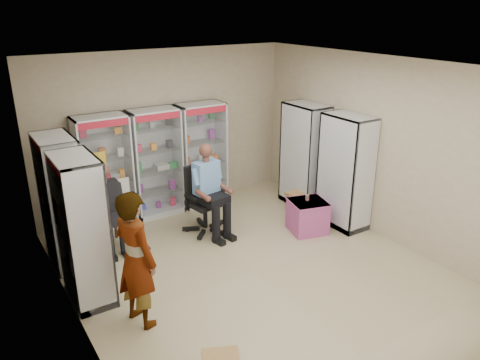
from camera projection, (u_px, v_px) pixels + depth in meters
floor at (255, 272)px, 6.96m from camera, size 6.00×6.00×0.00m
room_shell at (257, 145)px, 6.26m from camera, size 5.02×6.02×3.01m
cabinet_back_left at (105, 172)px, 8.10m from camera, size 0.90×0.50×2.00m
cabinet_back_mid at (156, 163)px, 8.58m from camera, size 0.90×0.50×2.00m
cabinet_back_right at (202, 155)px, 9.06m from camera, size 0.90×0.50×2.00m
cabinet_right_far at (304, 156)px, 8.99m from camera, size 0.90×0.50×2.00m
cabinet_right_near at (345, 172)px, 8.12m from camera, size 0.90×0.50×2.00m
cabinet_left_far at (62, 202)px, 6.90m from camera, size 0.90×0.50×2.00m
cabinet_left_near at (83, 230)px, 6.03m from camera, size 0.90×0.50×2.00m
wooden_chair at (107, 219)px, 7.58m from camera, size 0.42×0.42×0.94m
seated_customer at (107, 209)px, 7.47m from camera, size 0.44×0.60×1.34m
office_chair at (205, 200)px, 8.02m from camera, size 0.74×0.74×1.18m
seated_shopkeeper at (206, 192)px, 7.92m from camera, size 0.59×0.76×1.50m
pink_trunk at (308, 216)px, 8.11m from camera, size 0.71×0.70×0.56m
tea_glass at (307, 198)px, 8.04m from camera, size 0.07×0.07×0.10m
woven_stool_a at (299, 203)px, 8.87m from camera, size 0.41×0.41×0.40m
standing_man at (136, 259)px, 5.58m from camera, size 0.59×0.73×1.76m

